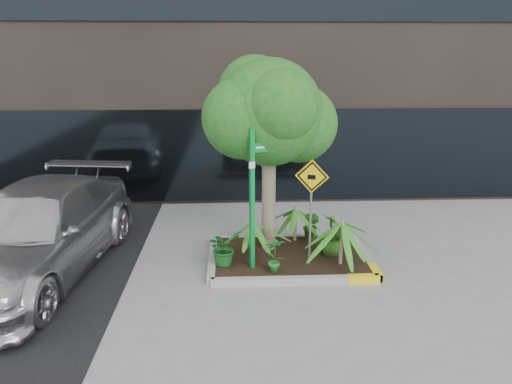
{
  "coord_description": "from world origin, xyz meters",
  "views": [
    {
      "loc": [
        -0.95,
        -9.35,
        4.28
      ],
      "look_at": [
        -0.5,
        0.2,
        1.55
      ],
      "focal_mm": 35.0,
      "sensor_mm": 36.0,
      "label": 1
    }
  ],
  "objects_px": {
    "tree": "(269,112)",
    "cattle_sign": "(311,195)",
    "street_sign_post": "(253,186)",
    "parked_car": "(35,232)"
  },
  "relations": [
    {
      "from": "tree",
      "to": "cattle_sign",
      "type": "relative_size",
      "value": 1.96
    },
    {
      "from": "parked_car",
      "to": "street_sign_post",
      "type": "relative_size",
      "value": 2.05
    },
    {
      "from": "tree",
      "to": "street_sign_post",
      "type": "height_order",
      "value": "tree"
    },
    {
      "from": "tree",
      "to": "parked_car",
      "type": "bearing_deg",
      "value": -170.47
    },
    {
      "from": "tree",
      "to": "parked_car",
      "type": "distance_m",
      "value": 5.16
    },
    {
      "from": "parked_car",
      "to": "cattle_sign",
      "type": "xyz_separation_m",
      "value": [
        5.36,
        -0.14,
        0.73
      ]
    },
    {
      "from": "parked_car",
      "to": "tree",
      "type": "bearing_deg",
      "value": 16.93
    },
    {
      "from": "cattle_sign",
      "to": "parked_car",
      "type": "bearing_deg",
      "value": -161.99
    },
    {
      "from": "tree",
      "to": "cattle_sign",
      "type": "bearing_deg",
      "value": -50.17
    },
    {
      "from": "parked_car",
      "to": "cattle_sign",
      "type": "relative_size",
      "value": 2.78
    }
  ]
}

